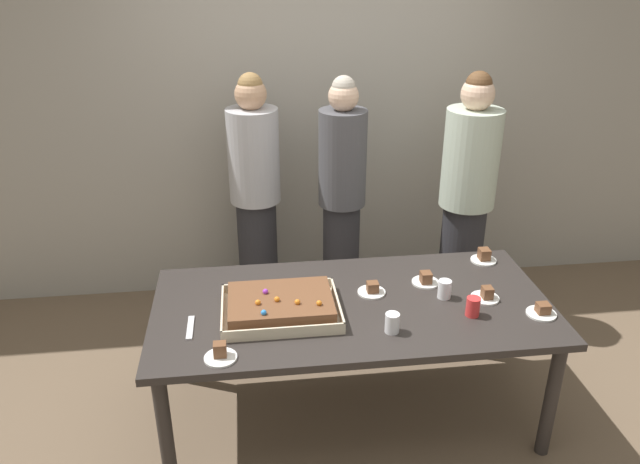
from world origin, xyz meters
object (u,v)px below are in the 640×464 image
Objects in this scene: drink_cup_far_end at (392,323)px; person_green_shirt_behind at (467,198)px; drink_cup_middle at (444,289)px; sheet_cake at (281,306)px; plated_slice_center_back at (484,257)px; party_table at (352,315)px; person_serving_front at (342,201)px; plated_slice_far_left at (372,290)px; plated_slice_near_left at (486,296)px; person_striped_tie_right at (255,196)px; plated_slice_far_right at (426,280)px; cake_server_utensil at (190,328)px; plated_slice_near_right at (542,311)px; drink_cup_nearest at (473,307)px; plated_slice_center_front at (220,354)px.

person_green_shirt_behind is (0.79, 1.23, 0.12)m from drink_cup_far_end.
sheet_cake is at bearing -176.43° from drink_cup_middle.
party_table is at bearing -156.25° from plated_slice_center_back.
person_green_shirt_behind is at bearing 64.97° from drink_cup_middle.
drink_cup_middle is 0.06× the size of person_serving_front.
plated_slice_near_left is at bearing -13.10° from plated_slice_far_left.
plated_slice_far_right is at bearing 37.38° from person_striped_tie_right.
drink_cup_middle reaches higher than cake_server_utensil.
drink_cup_far_end is (-0.35, -0.28, 0.00)m from drink_cup_middle.
person_striped_tie_right is at bearing 118.23° from plated_slice_far_left.
plated_slice_far_left is 0.38m from drink_cup_middle.
sheet_cake is at bearing -165.78° from plated_slice_far_right.
plated_slice_center_back is 0.09× the size of person_serving_front.
sheet_cake reaches higher than party_table.
plated_slice_far_left is 1.24m from person_striped_tie_right.
cake_server_utensil is at bearing -5.81° from person_green_shirt_behind.
plated_slice_far_left is 0.78m from plated_slice_center_back.
plated_slice_far_right is 0.16m from drink_cup_middle.
plated_slice_near_left reaches higher than plated_slice_far_right.
plated_slice_near_right is (0.93, -0.22, 0.09)m from party_table.
person_green_shirt_behind is at bearing 45.58° from party_table.
plated_slice_center_back is 0.09× the size of person_green_shirt_behind.
drink_cup_middle and drink_cup_far_end have the same top height.
drink_cup_far_end is at bearing 18.66° from person_striped_tie_right.
person_striped_tie_right reaches higher than sheet_cake.
person_serving_front is (0.92, 1.13, 0.17)m from cake_server_utensil.
person_striped_tie_right is (-0.60, 1.45, 0.11)m from drink_cup_far_end.
person_green_shirt_behind reaches higher than drink_cup_nearest.
drink_cup_nearest is 0.06× the size of person_green_shirt_behind.
plated_slice_center_back is (1.23, 0.42, -0.02)m from sheet_cake.
plated_slice_center_front is 1.58m from person_striped_tie_right.
party_table is at bearing 117.53° from drink_cup_far_end.
drink_cup_nearest reaches higher than cake_server_utensil.
plated_slice_center_back is at bearing 42.71° from drink_cup_far_end.
person_green_shirt_behind reaches higher than drink_cup_far_end.
party_table is 1.03m from person_serving_front.
plated_slice_far_left is at bearing 166.90° from plated_slice_near_left.
plated_slice_far_left is at bearing 24.33° from person_striped_tie_right.
person_green_shirt_behind is at bearing 37.46° from sheet_cake.
person_green_shirt_behind is at bearing 111.32° from person_serving_front.
person_striped_tie_right reaches higher than plated_slice_far_right.
person_green_shirt_behind is (0.83, -0.05, -0.00)m from person_serving_front.
plated_slice_near_left is 1.00× the size of plated_slice_center_back.
plated_slice_center_back is at bearing 26.58° from plated_slice_center_front.
party_table is 0.18m from plated_slice_far_left.
party_table is at bearing 162.25° from drink_cup_nearest.
person_striped_tie_right is (-1.39, 0.22, -0.00)m from person_green_shirt_behind.
plated_slice_far_left is at bearing 158.82° from plated_slice_near_right.
plated_slice_near_right is at bearing -7.49° from sheet_cake.
plated_slice_far_right is 0.09× the size of person_green_shirt_behind.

